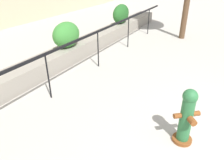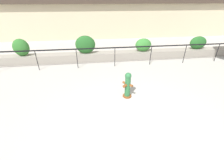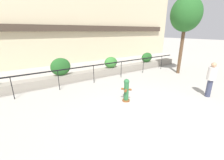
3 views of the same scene
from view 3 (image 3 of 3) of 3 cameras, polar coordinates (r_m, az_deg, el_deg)
The scene contains 10 objects.
ground_plane at distance 6.01m, azimuth 15.80°, elevation -13.97°, with size 120.00×120.00×0.00m, color #B2ADA3.
building_facade at distance 15.70m, azimuth -20.19°, elevation 20.30°, with size 30.00×1.36×8.00m.
planter_wall_low at distance 10.42m, azimuth -9.68°, elevation 1.90°, with size 18.00×0.70×0.50m, color gray.
fence_railing_segment at distance 9.27m, azimuth -7.09°, elevation 4.88°, with size 15.00×0.05×1.15m.
hedge_bush_1 at distance 9.70m, azimuth -18.97°, elevation 4.78°, with size 1.21×0.60×1.09m, color #235B23.
hedge_bush_2 at distance 11.20m, azimuth -0.45°, elevation 6.74°, with size 1.03×0.68×0.81m, color #387F33.
hedge_bush_3 at distance 13.62m, azimuth 13.13°, elevation 8.40°, with size 1.14×0.56×0.84m, color #235B23.
fire_hydrant at distance 6.92m, azimuth 5.48°, elevation -3.79°, with size 0.50×0.50×1.08m.
street_tree at distance 12.45m, azimuth 26.38°, elevation 21.40°, with size 2.26×2.03×5.43m.
pedestrian at distance 8.66m, azimuth 33.58°, elevation 0.76°, with size 0.44×0.44×1.73m.
Camera 3 is at (-4.03, -3.17, 3.14)m, focal length 24.00 mm.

